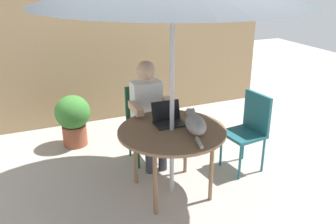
% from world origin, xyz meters
% --- Properties ---
extents(ground_plane, '(14.00, 14.00, 0.00)m').
position_xyz_m(ground_plane, '(0.00, 0.00, 0.00)').
color(ground_plane, '#ADA399').
extents(fence_back, '(5.01, 0.08, 1.94)m').
position_xyz_m(fence_back, '(0.00, 2.25, 0.97)').
color(fence_back, tan).
rests_on(fence_back, ground).
extents(patio_table, '(1.08, 1.08, 0.71)m').
position_xyz_m(patio_table, '(0.00, 0.00, 0.65)').
color(patio_table, brown).
rests_on(patio_table, ground).
extents(chair_occupied, '(0.40, 0.40, 0.90)m').
position_xyz_m(chair_occupied, '(0.00, 0.83, 0.53)').
color(chair_occupied, '#194C2D').
rests_on(chair_occupied, ground).
extents(chair_empty, '(0.44, 0.44, 0.90)m').
position_xyz_m(chair_empty, '(1.02, 0.12, 0.53)').
color(chair_empty, '#1E606B').
rests_on(chair_empty, ground).
extents(person_seated, '(0.48, 0.48, 1.24)m').
position_xyz_m(person_seated, '(0.00, 0.68, 0.70)').
color(person_seated, white).
rests_on(person_seated, ground).
extents(laptop, '(0.31, 0.26, 0.21)m').
position_xyz_m(laptop, '(0.03, 0.18, 0.77)').
color(laptop, black).
rests_on(laptop, patio_table).
extents(cat, '(0.28, 0.63, 0.17)m').
position_xyz_m(cat, '(0.19, -0.12, 0.79)').
color(cat, gray).
rests_on(cat, patio_table).
extents(potted_plant_near_fence, '(0.45, 0.45, 0.68)m').
position_xyz_m(potted_plant_near_fence, '(-0.75, 1.50, 0.39)').
color(potted_plant_near_fence, '#9E5138').
rests_on(potted_plant_near_fence, ground).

